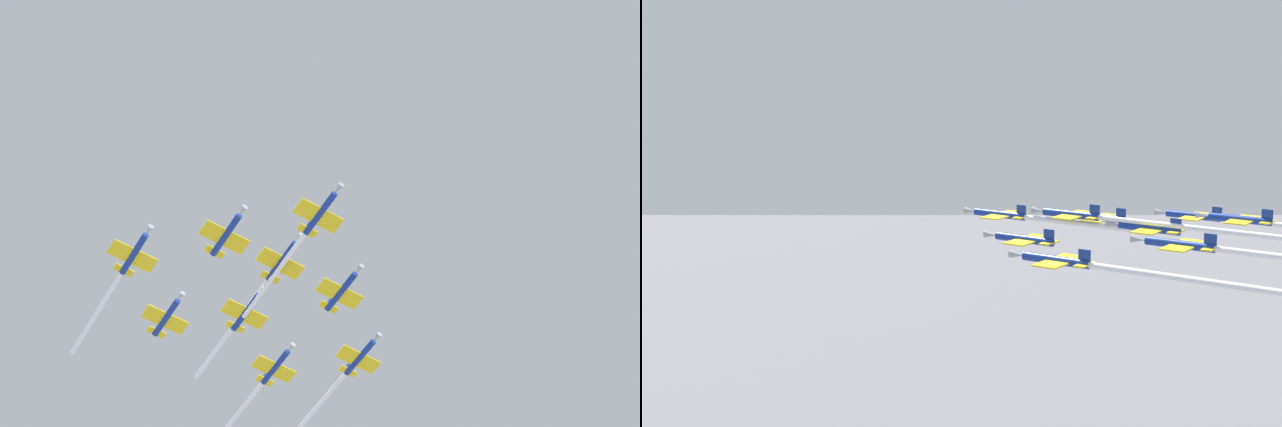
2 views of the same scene
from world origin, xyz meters
TOP-DOWN VIEW (x-y plane):
  - jet_lead at (2.06, 10.07)m, footprint 36.91×9.26m
  - jet_port_inner at (-3.90, 23.07)m, footprint 12.89×9.26m
  - jet_starboard_inner at (-4.03, -2.87)m, footprint 12.89×9.26m
  - jet_port_outer at (-14.91, 10.16)m, footprint 43.94×9.26m
  - jet_starboard_outer at (-25.14, 36.14)m, footprint 40.59×9.26m
  - jet_center_rear at (-24.09, -15.74)m, footprint 37.12×9.26m
  - jet_port_trail at (-19.52, 10.18)m, footprint 12.89×9.26m
  - jet_starboard_trail at (-40.94, 23.25)m, footprint 47.55×9.26m
  - jet_tail_end at (-29.96, -2.74)m, footprint 12.89×9.26m

SIDE VIEW (x-z plane):
  - jet_center_rear at x=-24.09m, z-range 141.47..144.18m
  - jet_starboard_inner at x=-4.03m, z-range 141.78..144.49m
  - jet_port_inner at x=-3.90m, z-range 142.01..144.73m
  - jet_starboard_outer at x=-25.14m, z-range 142.65..145.36m
  - jet_lead at x=2.06m, z-range 142.87..145.58m
  - jet_port_trail at x=-19.52m, z-range 143.43..146.15m
  - jet_tail_end at x=-29.96m, z-range 144.09..146.81m
  - jet_starboard_trail at x=-40.94m, z-range 144.24..146.95m
  - jet_port_outer at x=-14.91m, z-range 144.28..147.00m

